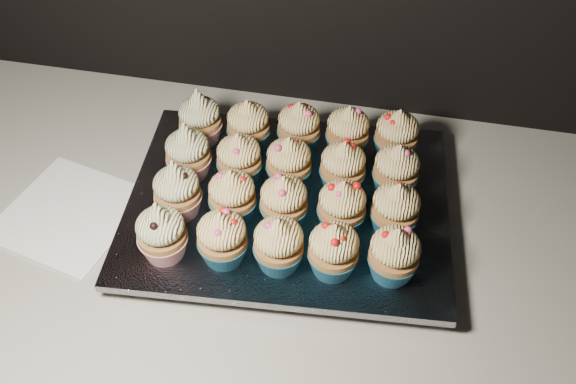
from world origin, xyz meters
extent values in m
cube|color=beige|center=(0.00, 1.70, 0.88)|extent=(2.44, 0.64, 0.04)
cube|color=white|center=(-0.24, 1.68, 0.90)|extent=(0.21, 0.21, 0.00)
cube|color=black|center=(0.06, 1.74, 0.91)|extent=(0.43, 0.34, 0.02)
cube|color=silver|center=(0.06, 1.74, 0.93)|extent=(0.46, 0.38, 0.01)
cone|color=#AB171D|center=(-0.07, 1.62, 0.95)|extent=(0.06, 0.06, 0.03)
ellipsoid|color=beige|center=(-0.07, 1.62, 0.99)|extent=(0.06, 0.06, 0.04)
cone|color=beige|center=(-0.07, 1.62, 1.02)|extent=(0.03, 0.03, 0.03)
cone|color=#185470|center=(0.00, 1.62, 0.95)|extent=(0.06, 0.06, 0.03)
ellipsoid|color=#FFD580|center=(0.00, 1.62, 0.99)|extent=(0.06, 0.06, 0.04)
cone|color=#FFD580|center=(0.00, 1.62, 1.01)|extent=(0.03, 0.03, 0.02)
cone|color=#185470|center=(0.07, 1.63, 0.95)|extent=(0.06, 0.06, 0.03)
ellipsoid|color=#FFD580|center=(0.07, 1.63, 0.99)|extent=(0.06, 0.06, 0.04)
cone|color=#FFD580|center=(0.07, 1.63, 1.01)|extent=(0.03, 0.03, 0.02)
cone|color=#185470|center=(0.14, 1.63, 0.95)|extent=(0.06, 0.06, 0.03)
ellipsoid|color=#FFD580|center=(0.14, 1.63, 0.99)|extent=(0.06, 0.06, 0.04)
cone|color=#FFD580|center=(0.14, 1.63, 1.01)|extent=(0.03, 0.03, 0.02)
cone|color=#185470|center=(0.21, 1.64, 0.95)|extent=(0.06, 0.06, 0.03)
ellipsoid|color=#FFD580|center=(0.21, 1.64, 0.99)|extent=(0.06, 0.06, 0.04)
cone|color=#FFD580|center=(0.21, 1.64, 1.01)|extent=(0.03, 0.03, 0.02)
cone|color=#AB171D|center=(-0.08, 1.69, 0.95)|extent=(0.06, 0.06, 0.03)
ellipsoid|color=beige|center=(-0.08, 1.69, 0.99)|extent=(0.06, 0.06, 0.04)
cone|color=beige|center=(-0.08, 1.69, 1.02)|extent=(0.03, 0.03, 0.03)
cone|color=#185470|center=(0.00, 1.69, 0.95)|extent=(0.06, 0.06, 0.03)
ellipsoid|color=#FFD580|center=(0.00, 1.69, 0.99)|extent=(0.06, 0.06, 0.04)
cone|color=#FFD580|center=(0.00, 1.69, 1.01)|extent=(0.03, 0.03, 0.02)
cone|color=#185470|center=(0.06, 1.70, 0.95)|extent=(0.06, 0.06, 0.03)
ellipsoid|color=#FFD580|center=(0.06, 1.70, 0.99)|extent=(0.06, 0.06, 0.04)
cone|color=#FFD580|center=(0.06, 1.70, 1.01)|extent=(0.03, 0.03, 0.02)
cone|color=#185470|center=(0.14, 1.70, 0.95)|extent=(0.06, 0.06, 0.03)
ellipsoid|color=#FFD580|center=(0.14, 1.70, 0.99)|extent=(0.06, 0.06, 0.04)
cone|color=#FFD580|center=(0.14, 1.70, 1.01)|extent=(0.03, 0.03, 0.02)
cone|color=#185470|center=(0.21, 1.71, 0.95)|extent=(0.06, 0.06, 0.03)
ellipsoid|color=#FFD580|center=(0.21, 1.71, 0.99)|extent=(0.06, 0.06, 0.04)
cone|color=#FFD580|center=(0.21, 1.71, 1.01)|extent=(0.03, 0.03, 0.02)
cone|color=#AB171D|center=(-0.08, 1.76, 0.95)|extent=(0.06, 0.06, 0.03)
ellipsoid|color=beige|center=(-0.08, 1.76, 0.99)|extent=(0.06, 0.06, 0.04)
cone|color=beige|center=(-0.08, 1.76, 1.02)|extent=(0.03, 0.03, 0.03)
cone|color=#185470|center=(-0.01, 1.76, 0.95)|extent=(0.06, 0.06, 0.03)
ellipsoid|color=#FFD580|center=(-0.01, 1.76, 0.99)|extent=(0.06, 0.06, 0.04)
cone|color=#FFD580|center=(-0.01, 1.76, 1.01)|extent=(0.03, 0.03, 0.02)
cone|color=#185470|center=(0.06, 1.77, 0.95)|extent=(0.06, 0.06, 0.03)
ellipsoid|color=#FFD580|center=(0.06, 1.77, 0.99)|extent=(0.06, 0.06, 0.04)
cone|color=#FFD580|center=(0.06, 1.77, 1.01)|extent=(0.03, 0.03, 0.02)
cone|color=#185470|center=(0.13, 1.78, 0.95)|extent=(0.06, 0.06, 0.03)
ellipsoid|color=#FFD580|center=(0.13, 1.78, 0.99)|extent=(0.06, 0.06, 0.04)
cone|color=#FFD580|center=(0.13, 1.78, 1.01)|extent=(0.03, 0.03, 0.02)
cone|color=#185470|center=(0.20, 1.79, 0.95)|extent=(0.06, 0.06, 0.03)
ellipsoid|color=#FFD580|center=(0.20, 1.79, 0.99)|extent=(0.06, 0.06, 0.04)
cone|color=#FFD580|center=(0.20, 1.79, 1.01)|extent=(0.03, 0.03, 0.02)
cone|color=#AB171D|center=(-0.09, 1.83, 0.95)|extent=(0.06, 0.06, 0.03)
ellipsoid|color=beige|center=(-0.09, 1.83, 0.99)|extent=(0.06, 0.06, 0.04)
cone|color=beige|center=(-0.09, 1.83, 1.02)|extent=(0.03, 0.03, 0.03)
cone|color=#185470|center=(-0.02, 1.83, 0.95)|extent=(0.06, 0.06, 0.03)
ellipsoid|color=#FFD580|center=(-0.02, 1.83, 0.99)|extent=(0.06, 0.06, 0.04)
cone|color=#FFD580|center=(-0.02, 1.83, 1.01)|extent=(0.03, 0.03, 0.02)
cone|color=#185470|center=(0.06, 1.85, 0.95)|extent=(0.06, 0.06, 0.03)
ellipsoid|color=#FFD580|center=(0.06, 1.85, 0.99)|extent=(0.06, 0.06, 0.04)
cone|color=#FFD580|center=(0.06, 1.85, 1.01)|extent=(0.03, 0.03, 0.02)
cone|color=#185470|center=(0.13, 1.85, 0.95)|extent=(0.06, 0.06, 0.03)
ellipsoid|color=#FFD580|center=(0.13, 1.85, 0.99)|extent=(0.06, 0.06, 0.04)
cone|color=#FFD580|center=(0.13, 1.85, 1.01)|extent=(0.03, 0.03, 0.02)
cone|color=#185470|center=(0.19, 1.86, 0.95)|extent=(0.06, 0.06, 0.03)
ellipsoid|color=#FFD580|center=(0.19, 1.86, 0.99)|extent=(0.06, 0.06, 0.04)
cone|color=#FFD580|center=(0.19, 1.86, 1.01)|extent=(0.03, 0.03, 0.02)
camera|label=1|loc=(0.18, 1.15, 1.58)|focal=40.00mm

